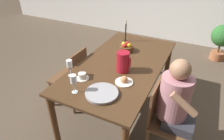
{
  "coord_description": "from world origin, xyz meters",
  "views": [
    {
      "loc": [
        0.84,
        -1.98,
        2.0
      ],
      "look_at": [
        0.0,
        -0.28,
        0.82
      ],
      "focal_mm": 32.0,
      "sensor_mm": 36.0,
      "label": 1
    }
  ],
  "objects_px": {
    "chair_person_side": "(165,118)",
    "chair_opposite": "(72,77)",
    "wine_glass_juice": "(73,80)",
    "fruit_bowl": "(126,47)",
    "serving_tray": "(102,93)",
    "potted_plant": "(222,38)",
    "person_seated": "(177,104)",
    "teacup_near_person": "(82,76)",
    "bread_plate": "(124,81)",
    "red_pitcher": "(123,62)",
    "candlestick_tall": "(126,33)",
    "wine_glass_water": "(69,64)"
  },
  "relations": [
    {
      "from": "serving_tray",
      "to": "bread_plate",
      "type": "bearing_deg",
      "value": 67.76
    },
    {
      "from": "red_pitcher",
      "to": "serving_tray",
      "type": "distance_m",
      "value": 0.5
    },
    {
      "from": "bread_plate",
      "to": "candlestick_tall",
      "type": "distance_m",
      "value": 1.1
    },
    {
      "from": "chair_person_side",
      "to": "red_pitcher",
      "type": "bearing_deg",
      "value": -109.83
    },
    {
      "from": "chair_person_side",
      "to": "wine_glass_juice",
      "type": "xyz_separation_m",
      "value": [
        -0.85,
        -0.36,
        0.45
      ]
    },
    {
      "from": "chair_opposite",
      "to": "wine_glass_juice",
      "type": "height_order",
      "value": "wine_glass_juice"
    },
    {
      "from": "fruit_bowl",
      "to": "wine_glass_juice",
      "type": "bearing_deg",
      "value": -95.28
    },
    {
      "from": "chair_opposite",
      "to": "teacup_near_person",
      "type": "relative_size",
      "value": 5.98
    },
    {
      "from": "serving_tray",
      "to": "potted_plant",
      "type": "xyz_separation_m",
      "value": [
        1.09,
        2.92,
        -0.33
      ]
    },
    {
      "from": "wine_glass_juice",
      "to": "person_seated",
      "type": "bearing_deg",
      "value": 21.71
    },
    {
      "from": "person_seated",
      "to": "wine_glass_juice",
      "type": "relative_size",
      "value": 5.83
    },
    {
      "from": "chair_person_side",
      "to": "wine_glass_juice",
      "type": "distance_m",
      "value": 1.03
    },
    {
      "from": "teacup_near_person",
      "to": "wine_glass_water",
      "type": "bearing_deg",
      "value": -176.86
    },
    {
      "from": "wine_glass_water",
      "to": "wine_glass_juice",
      "type": "xyz_separation_m",
      "value": [
        0.21,
        -0.23,
        0.0
      ]
    },
    {
      "from": "serving_tray",
      "to": "fruit_bowl",
      "type": "height_order",
      "value": "fruit_bowl"
    },
    {
      "from": "bread_plate",
      "to": "serving_tray",
      "type": "bearing_deg",
      "value": -112.24
    },
    {
      "from": "wine_glass_water",
      "to": "candlestick_tall",
      "type": "xyz_separation_m",
      "value": [
        0.17,
        1.15,
        -0.02
      ]
    },
    {
      "from": "red_pitcher",
      "to": "serving_tray",
      "type": "relative_size",
      "value": 0.73
    },
    {
      "from": "chair_person_side",
      "to": "chair_opposite",
      "type": "xyz_separation_m",
      "value": [
        -1.34,
        0.21,
        0.0
      ]
    },
    {
      "from": "wine_glass_juice",
      "to": "fruit_bowl",
      "type": "bearing_deg",
      "value": 84.72
    },
    {
      "from": "wine_glass_water",
      "to": "teacup_near_person",
      "type": "relative_size",
      "value": 1.35
    },
    {
      "from": "red_pitcher",
      "to": "wine_glass_water",
      "type": "xyz_separation_m",
      "value": [
        -0.48,
        -0.35,
        0.02
      ]
    },
    {
      "from": "chair_opposite",
      "to": "serving_tray",
      "type": "relative_size",
      "value": 2.66
    },
    {
      "from": "chair_opposite",
      "to": "potted_plant",
      "type": "distance_m",
      "value": 3.05
    },
    {
      "from": "wine_glass_juice",
      "to": "bread_plate",
      "type": "relative_size",
      "value": 1.04
    },
    {
      "from": "chair_person_side",
      "to": "chair_opposite",
      "type": "distance_m",
      "value": 1.36
    },
    {
      "from": "wine_glass_water",
      "to": "fruit_bowl",
      "type": "distance_m",
      "value": 0.91
    },
    {
      "from": "serving_tray",
      "to": "candlestick_tall",
      "type": "xyz_separation_m",
      "value": [
        -0.3,
        1.29,
        0.11
      ]
    },
    {
      "from": "serving_tray",
      "to": "fruit_bowl",
      "type": "bearing_deg",
      "value": 99.08
    },
    {
      "from": "red_pitcher",
      "to": "bread_plate",
      "type": "relative_size",
      "value": 1.24
    },
    {
      "from": "wine_glass_juice",
      "to": "candlestick_tall",
      "type": "bearing_deg",
      "value": 91.76
    },
    {
      "from": "person_seated",
      "to": "fruit_bowl",
      "type": "xyz_separation_m",
      "value": [
        -0.84,
        0.7,
        0.13
      ]
    },
    {
      "from": "chair_person_side",
      "to": "wine_glass_juice",
      "type": "height_order",
      "value": "wine_glass_juice"
    },
    {
      "from": "chair_person_side",
      "to": "serving_tray",
      "type": "distance_m",
      "value": 0.73
    },
    {
      "from": "person_seated",
      "to": "teacup_near_person",
      "type": "distance_m",
      "value": 1.02
    },
    {
      "from": "chair_opposite",
      "to": "wine_glass_water",
      "type": "xyz_separation_m",
      "value": [
        0.27,
        -0.35,
        0.45
      ]
    },
    {
      "from": "chair_person_side",
      "to": "fruit_bowl",
      "type": "height_order",
      "value": "fruit_bowl"
    },
    {
      "from": "person_seated",
      "to": "red_pitcher",
      "type": "relative_size",
      "value": 4.9
    },
    {
      "from": "serving_tray",
      "to": "person_seated",
      "type": "bearing_deg",
      "value": 22.99
    },
    {
      "from": "teacup_near_person",
      "to": "bread_plate",
      "type": "height_order",
      "value": "bread_plate"
    },
    {
      "from": "teacup_near_person",
      "to": "bread_plate",
      "type": "xyz_separation_m",
      "value": [
        0.44,
        0.13,
        -0.01
      ]
    },
    {
      "from": "candlestick_tall",
      "to": "fruit_bowl",
      "type": "bearing_deg",
      "value": -65.01
    },
    {
      "from": "wine_glass_water",
      "to": "candlestick_tall",
      "type": "bearing_deg",
      "value": 81.51
    },
    {
      "from": "bread_plate",
      "to": "candlestick_tall",
      "type": "xyz_separation_m",
      "value": [
        -0.41,
        1.01,
        0.1
      ]
    },
    {
      "from": "candlestick_tall",
      "to": "person_seated",
      "type": "bearing_deg",
      "value": -45.85
    },
    {
      "from": "wine_glass_juice",
      "to": "fruit_bowl",
      "type": "distance_m",
      "value": 1.08
    },
    {
      "from": "person_seated",
      "to": "teacup_near_person",
      "type": "height_order",
      "value": "person_seated"
    },
    {
      "from": "serving_tray",
      "to": "fruit_bowl",
      "type": "distance_m",
      "value": 1.0
    },
    {
      "from": "chair_person_side",
      "to": "fruit_bowl",
      "type": "xyz_separation_m",
      "value": [
        -0.75,
        0.71,
        0.36
      ]
    },
    {
      "from": "wine_glass_water",
      "to": "potted_plant",
      "type": "xyz_separation_m",
      "value": [
        1.56,
        2.78,
        -0.46
      ]
    }
  ]
}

